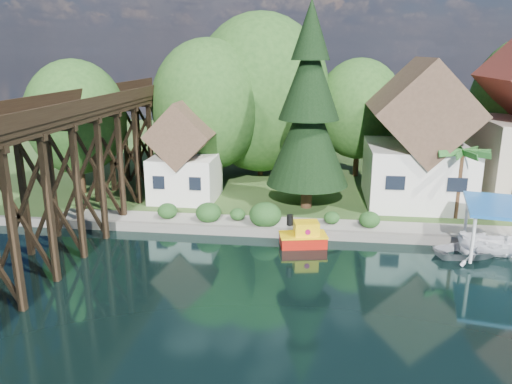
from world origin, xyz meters
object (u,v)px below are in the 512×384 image
conifer (309,112)px  boat_white_a (471,249)px  trestle_bridge (65,162)px  shed (185,158)px  house_left (418,143)px  boat_canopy (495,235)px  tugboat (304,236)px  palm_tree (462,154)px

conifer → boat_white_a: conifer is taller
trestle_bridge → conifer: 16.95m
boat_white_a → shed: bearing=51.7°
house_left → boat_canopy: size_ratio=1.94×
shed → boat_white_a: shed is taller
trestle_bridge → shed: (5.00, 9.33, -1.52)m
house_left → shed: 18.11m
conifer → boat_canopy: (11.39, -6.94, -6.29)m
trestle_bridge → boat_white_a: size_ratio=10.28×
house_left → boat_white_a: 10.85m
tugboat → boat_white_a: size_ratio=0.75×
tugboat → boat_canopy: bearing=-1.5°
trestle_bridge → house_left: size_ratio=4.01×
shed → boat_white_a: size_ratio=1.83×
shed → tugboat: shed is taller
tugboat → boat_white_a: bearing=-1.8°
house_left → shed: house_left is taller
conifer → tugboat: conifer is taller
trestle_bridge → boat_white_a: 25.28m
conifer → tugboat: bearing=-89.6°
tugboat → conifer: bearing=90.4°
house_left → boat_canopy: 10.73m
tugboat → house_left: bearing=48.3°
tugboat → boat_canopy: size_ratio=0.57×
trestle_bridge → conifer: bearing=29.2°
shed → house_left: bearing=4.8°
trestle_bridge → shed: trestle_bridge is taller
conifer → palm_tree: 10.98m
trestle_bridge → house_left: house_left is taller
house_left → boat_white_a: (1.77, -9.62, -4.69)m
trestle_bridge → boat_white_a: (24.77, 1.21, -4.90)m
palm_tree → tugboat: palm_tree is taller
conifer → boat_white_a: (10.12, -6.97, -7.26)m
trestle_bridge → conifer: (14.65, 8.18, 2.36)m
house_left → tugboat: 13.25m
house_left → boat_white_a: bearing=-79.6°
boat_white_a → boat_canopy: bearing=-104.6°
shed → boat_white_a: (19.77, -8.12, -3.38)m
house_left → conifer: bearing=-162.4°
trestle_bridge → shed: bearing=61.8°
conifer → boat_white_a: size_ratio=3.48×
house_left → conifer: 9.13m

